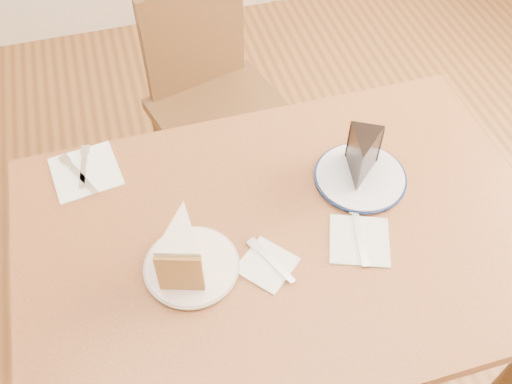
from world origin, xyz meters
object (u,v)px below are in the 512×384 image
(chair_far, at_px, (216,104))
(plate_navy, at_px, (360,177))
(plate_cream, at_px, (192,266))
(carrot_cake, at_px, (184,245))
(chocolate_cake, at_px, (362,160))
(table, at_px, (283,256))

(chair_far, xyz_separation_m, plate_navy, (0.22, -0.65, 0.28))
(plate_cream, height_order, carrot_cake, carrot_cake)
(chair_far, relative_size, plate_navy, 4.03)
(plate_cream, height_order, plate_navy, same)
(chocolate_cake, bearing_deg, carrot_cake, 43.93)
(chair_far, bearing_deg, chocolate_cake, 93.25)
(table, height_order, plate_cream, plate_cream)
(table, bearing_deg, plate_navy, 24.29)
(carrot_cake, bearing_deg, plate_navy, 31.91)
(carrot_cake, bearing_deg, plate_cream, -45.54)
(table, distance_m, plate_navy, 0.27)
(table, xyz_separation_m, chair_far, (0.01, 0.75, -0.17))
(table, bearing_deg, chocolate_cake, 25.62)
(chair_far, relative_size, carrot_cake, 6.77)
(table, distance_m, chocolate_cake, 0.30)
(plate_navy, bearing_deg, plate_cream, -163.33)
(table, distance_m, chair_far, 0.77)
(chair_far, height_order, plate_navy, chair_far)
(plate_navy, height_order, chocolate_cake, chocolate_cake)
(plate_cream, relative_size, carrot_cake, 1.56)
(chair_far, distance_m, carrot_cake, 0.87)
(chocolate_cake, bearing_deg, plate_cream, 46.06)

